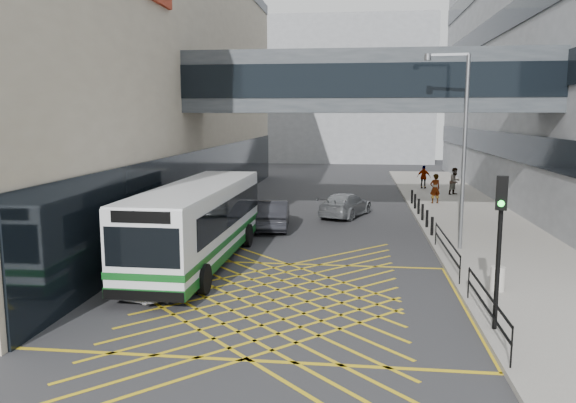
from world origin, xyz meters
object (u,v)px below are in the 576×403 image
(car_white, at_px, (165,273))
(pedestrian_a, at_px, (435,189))
(car_dark, at_px, (273,214))
(pedestrian_b, at_px, (455,181))
(bus, at_px, (199,222))
(street_lamp, at_px, (460,139))
(traffic_light, at_px, (500,231))
(litter_bin, at_px, (497,279))
(pedestrian_c, at_px, (424,177))
(car_silver, at_px, (345,204))

(car_white, xyz_separation_m, pedestrian_a, (11.46, 19.82, 0.48))
(car_dark, xyz_separation_m, pedestrian_a, (9.46, 8.86, 0.37))
(pedestrian_b, bearing_deg, bus, -162.31)
(street_lamp, bearing_deg, bus, -156.93)
(traffic_light, xyz_separation_m, litter_bin, (0.92, 3.60, -2.31))
(car_dark, relative_size, litter_bin, 6.05)
(street_lamp, relative_size, pedestrian_a, 4.26)
(street_lamp, distance_m, pedestrian_b, 17.93)
(litter_bin, bearing_deg, pedestrian_c, 88.59)
(bus, height_order, pedestrian_a, bus)
(street_lamp, bearing_deg, pedestrian_a, 92.43)
(car_dark, xyz_separation_m, litter_bin, (8.96, -10.03, -0.20))
(pedestrian_b, bearing_deg, car_dark, -170.12)
(car_silver, xyz_separation_m, pedestrian_a, (5.75, 4.76, 0.39))
(car_dark, height_order, street_lamp, street_lamp)
(bus, relative_size, car_white, 2.78)
(car_white, xyz_separation_m, car_dark, (2.00, 10.96, 0.11))
(street_lamp, xyz_separation_m, pedestrian_a, (0.83, 12.91, -3.74))
(pedestrian_b, bearing_deg, traffic_light, -136.54)
(street_lamp, bearing_deg, traffic_light, -87.41)
(bus, relative_size, traffic_light, 2.73)
(street_lamp, distance_m, litter_bin, 7.38)
(bus, height_order, litter_bin, bus)
(car_white, height_order, pedestrian_b, pedestrian_b)
(car_white, distance_m, car_dark, 11.14)
(pedestrian_b, height_order, pedestrian_c, pedestrian_b)
(pedestrian_c, bearing_deg, pedestrian_b, 137.65)
(litter_bin, relative_size, pedestrian_b, 0.41)
(street_lamp, bearing_deg, car_white, -140.85)
(car_dark, height_order, pedestrian_c, pedestrian_c)
(car_silver, bearing_deg, bus, 83.82)
(car_dark, distance_m, car_silver, 5.53)
(car_white, height_order, litter_bin, car_white)
(litter_bin, relative_size, pedestrian_a, 0.42)
(traffic_light, xyz_separation_m, street_lamp, (0.59, 9.58, 1.99))
(car_white, height_order, car_silver, car_silver)
(car_white, bearing_deg, pedestrian_a, -107.60)
(car_dark, distance_m, litter_bin, 13.45)
(car_white, height_order, pedestrian_c, pedestrian_c)
(bus, distance_m, car_dark, 7.55)
(bus, distance_m, car_silver, 12.69)
(bus, height_order, street_lamp, street_lamp)
(car_dark, relative_size, traffic_light, 1.17)
(bus, bearing_deg, car_white, -90.91)
(car_silver, relative_size, traffic_light, 1.14)
(car_silver, distance_m, pedestrian_c, 13.75)
(bus, xyz_separation_m, street_lamp, (10.50, 3.20, 3.16))
(car_dark, bearing_deg, litter_bin, 126.70)
(car_white, distance_m, litter_bin, 11.00)
(car_dark, relative_size, pedestrian_c, 2.68)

